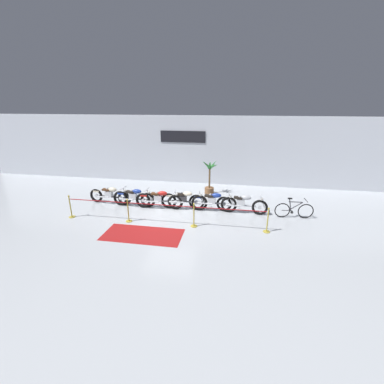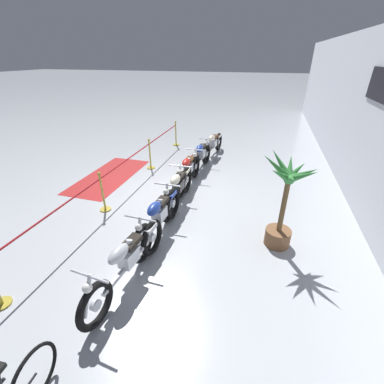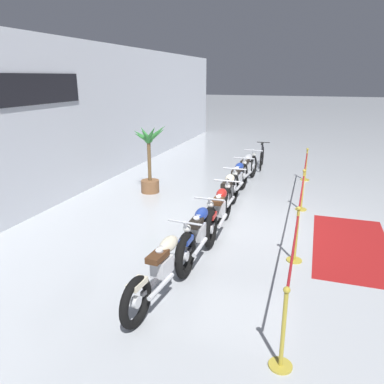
{
  "view_description": "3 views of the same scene",
  "coord_description": "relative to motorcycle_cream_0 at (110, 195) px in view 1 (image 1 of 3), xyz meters",
  "views": [
    {
      "loc": [
        2.88,
        -10.7,
        4.93
      ],
      "look_at": [
        0.86,
        1.39,
        0.64
      ],
      "focal_mm": 24.0,
      "sensor_mm": 36.0,
      "label": 1
    },
    {
      "loc": [
        6.17,
        2.58,
        3.53
      ],
      "look_at": [
        1.0,
        1.12,
        0.66
      ],
      "focal_mm": 24.0,
      "sensor_mm": 36.0,
      "label": 2
    },
    {
      "loc": [
        -7.96,
        -1.22,
        3.23
      ],
      "look_at": [
        -0.41,
        1.22,
        0.77
      ],
      "focal_mm": 35.0,
      "sensor_mm": 36.0,
      "label": 3
    }
  ],
  "objects": [
    {
      "name": "motorcycle_cream_0",
      "position": [
        0.0,
        0.0,
        0.0
      ],
      "size": [
        2.33,
        0.62,
        0.94
      ],
      "color": "black",
      "rests_on": "ground"
    },
    {
      "name": "stanchion_far_right",
      "position": [
        7.6,
        -1.84,
        -0.1
      ],
      "size": [
        0.28,
        0.28,
        1.05
      ],
      "color": "gold",
      "rests_on": "ground"
    },
    {
      "name": "motorcycle_blue_1",
      "position": [
        1.35,
        -0.14,
        0.01
      ],
      "size": [
        2.2,
        0.62,
        0.96
      ],
      "color": "black",
      "rests_on": "ground"
    },
    {
      "name": "motorcycle_silver_5",
      "position": [
        6.62,
        -0.09,
        0.01
      ],
      "size": [
        2.38,
        0.62,
        0.94
      ],
      "color": "black",
      "rests_on": "ground"
    },
    {
      "name": "bicycle",
      "position": [
        8.92,
        -0.26,
        -0.09
      ],
      "size": [
        1.7,
        0.48,
        0.95
      ],
      "color": "black",
      "rests_on": "ground"
    },
    {
      "name": "stanchion_mid_left",
      "position": [
        1.75,
        -1.84,
        -0.1
      ],
      "size": [
        0.28,
        0.28,
        1.05
      ],
      "color": "gold",
      "rests_on": "ground"
    },
    {
      "name": "ground_plane",
      "position": [
        3.28,
        -0.74,
        -0.46
      ],
      "size": [
        120.0,
        120.0,
        0.0
      ],
      "primitive_type": "plane",
      "color": "#B2B7BC"
    },
    {
      "name": "floor_banner",
      "position": [
        2.75,
        -2.89,
        -0.46
      ],
      "size": [
        3.14,
        1.46,
        0.01
      ],
      "primitive_type": "cube",
      "rotation": [
        0.0,
        0.0,
        -0.01
      ],
      "color": "maroon",
      "rests_on": "ground"
    },
    {
      "name": "motorcycle_red_2",
      "position": [
        2.66,
        -0.21,
        0.01
      ],
      "size": [
        2.38,
        0.62,
        0.95
      ],
      "color": "black",
      "rests_on": "ground"
    },
    {
      "name": "potted_palm_left_of_row",
      "position": [
        4.84,
        2.39,
        0.53
      ],
      "size": [
        0.92,
        1.03,
        2.03
      ],
      "color": "brown",
      "rests_on": "ground"
    },
    {
      "name": "motorcycle_blue_4",
      "position": [
        5.26,
        -0.08,
        0.02
      ],
      "size": [
        2.32,
        0.62,
        0.96
      ],
      "color": "black",
      "rests_on": "ground"
    },
    {
      "name": "stanchion_mid_right",
      "position": [
        4.63,
        -1.84,
        -0.1
      ],
      "size": [
        0.28,
        0.28,
        1.05
      ],
      "color": "gold",
      "rests_on": "ground"
    },
    {
      "name": "motorcycle_cream_3",
      "position": [
        3.88,
        -0.12,
        0.02
      ],
      "size": [
        2.3,
        0.62,
        0.97
      ],
      "color": "black",
      "rests_on": "ground"
    },
    {
      "name": "back_wall",
      "position": [
        3.28,
        4.39,
        1.64
      ],
      "size": [
        28.0,
        0.29,
        4.2
      ],
      "color": "silver",
      "rests_on": "ground"
    },
    {
      "name": "stanchion_far_left",
      "position": [
        1.96,
        -1.84,
        0.26
      ],
      "size": [
        8.67,
        0.28,
        1.05
      ],
      "color": "gold",
      "rests_on": "ground"
    }
  ]
}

